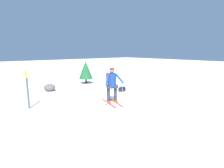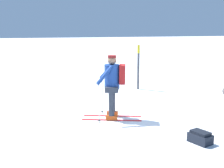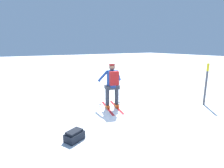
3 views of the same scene
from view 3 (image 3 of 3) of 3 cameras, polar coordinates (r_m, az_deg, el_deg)
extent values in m
plane|color=white|center=(6.17, 0.33, -9.78)|extent=(80.00, 80.00, 0.00)
cube|color=red|center=(6.72, -1.50, -7.84)|extent=(1.54, 0.48, 0.01)
cube|color=#C64714|center=(6.70, -1.51, -7.31)|extent=(0.32, 0.18, 0.12)
cylinder|color=#2D333D|center=(6.57, -1.53, -4.00)|extent=(0.15, 0.15, 0.69)
cube|color=red|center=(6.82, 1.48, -7.53)|extent=(1.54, 0.48, 0.01)
cube|color=#C64714|center=(6.80, 1.48, -7.01)|extent=(0.32, 0.18, 0.12)
cylinder|color=#2D333D|center=(6.67, 1.50, -3.74)|extent=(0.15, 0.15, 0.69)
cube|color=#2D333D|center=(6.53, 0.00, -0.97)|extent=(0.45, 0.58, 0.14)
cylinder|color=navy|center=(6.47, 0.00, 1.72)|extent=(0.39, 0.39, 0.63)
sphere|color=#8C664C|center=(6.40, 0.00, 5.47)|extent=(0.23, 0.23, 0.23)
cylinder|color=maroon|center=(6.39, 0.00, 6.34)|extent=(0.21, 0.21, 0.06)
cube|color=maroon|center=(6.20, 0.73, 1.87)|extent=(0.22, 0.35, 0.50)
cylinder|color=#B2B7BC|center=(6.78, -4.00, -3.03)|extent=(0.02, 0.02, 1.05)
cylinder|color=black|center=(6.92, -3.94, -6.76)|extent=(0.07, 0.07, 0.01)
cylinder|color=navy|center=(6.53, -3.01, 2.54)|extent=(0.48, 0.26, 0.47)
cylinder|color=#B2B7BC|center=(7.00, 2.44, -2.53)|extent=(0.02, 0.02, 1.05)
cylinder|color=black|center=(7.14, 2.40, -6.15)|extent=(0.07, 0.07, 0.01)
cylinder|color=navy|center=(6.70, 2.09, 2.80)|extent=(0.37, 0.42, 0.47)
cube|color=black|center=(4.66, -12.15, -16.40)|extent=(0.48, 0.56, 0.20)
cube|color=black|center=(4.60, -12.23, -14.95)|extent=(0.39, 0.46, 0.06)
cylinder|color=#4C4C51|center=(7.81, 28.33, -0.14)|extent=(0.08, 0.08, 1.67)
cylinder|color=yellow|center=(7.71, 28.85, 4.83)|extent=(0.09, 0.09, 0.30)
camera|label=1|loc=(14.47, 4.32, 13.02)|focal=28.00mm
camera|label=2|loc=(8.25, -65.58, 6.90)|focal=50.00mm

